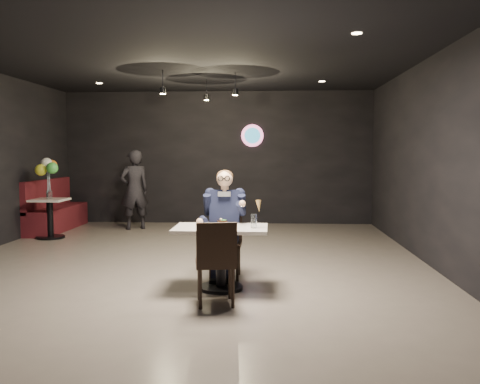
# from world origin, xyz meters

# --- Properties ---
(floor) EXTENTS (9.00, 9.00, 0.00)m
(floor) POSITION_xyz_m (0.00, 0.00, 0.00)
(floor) COLOR slate
(floor) RESTS_ON ground
(wall_sign) EXTENTS (0.50, 0.06, 0.50)m
(wall_sign) POSITION_xyz_m (0.80, 4.47, 2.00)
(wall_sign) COLOR pink
(wall_sign) RESTS_ON floor
(pendant_lights) EXTENTS (1.40, 1.20, 0.36)m
(pendant_lights) POSITION_xyz_m (0.00, 2.00, 2.88)
(pendant_lights) COLOR black
(pendant_lights) RESTS_ON floor
(main_table) EXTENTS (1.10, 0.70, 0.75)m
(main_table) POSITION_xyz_m (0.63, -1.12, 0.38)
(main_table) COLOR white
(main_table) RESTS_ON floor
(chair_far) EXTENTS (0.42, 0.46, 0.92)m
(chair_far) POSITION_xyz_m (0.63, -0.57, 0.46)
(chair_far) COLOR black
(chair_far) RESTS_ON floor
(chair_near) EXTENTS (0.49, 0.53, 0.92)m
(chair_near) POSITION_xyz_m (0.63, -1.71, 0.46)
(chair_near) COLOR black
(chair_near) RESTS_ON floor
(seated_man) EXTENTS (0.60, 0.80, 1.44)m
(seated_man) POSITION_xyz_m (0.63, -0.57, 0.72)
(seated_man) COLOR black
(seated_man) RESTS_ON floor
(dessert_plate) EXTENTS (0.24, 0.24, 0.01)m
(dessert_plate) POSITION_xyz_m (0.64, -1.22, 0.76)
(dessert_plate) COLOR white
(dessert_plate) RESTS_ON main_table
(cake_slice) EXTENTS (0.12, 0.11, 0.07)m
(cake_slice) POSITION_xyz_m (0.66, -1.20, 0.80)
(cake_slice) COLOR black
(cake_slice) RESTS_ON dessert_plate
(mint_leaf) EXTENTS (0.07, 0.04, 0.01)m
(mint_leaf) POSITION_xyz_m (0.67, -1.20, 0.84)
(mint_leaf) COLOR #2A8234
(mint_leaf) RESTS_ON cake_slice
(sundae_glass) EXTENTS (0.07, 0.07, 0.16)m
(sundae_glass) POSITION_xyz_m (1.02, -1.19, 0.83)
(sundae_glass) COLOR silver
(sundae_glass) RESTS_ON main_table
(wafer_cone) EXTENTS (0.08, 0.08, 0.14)m
(wafer_cone) POSITION_xyz_m (1.08, -1.14, 1.00)
(wafer_cone) COLOR tan
(wafer_cone) RESTS_ON sundae_glass
(booth_bench) EXTENTS (0.53, 2.13, 1.06)m
(booth_bench) POSITION_xyz_m (-3.25, 3.25, 0.53)
(booth_bench) COLOR #460F17
(booth_bench) RESTS_ON floor
(side_table) EXTENTS (0.60, 0.60, 0.75)m
(side_table) POSITION_xyz_m (-2.95, 2.25, 0.38)
(side_table) COLOR white
(side_table) RESTS_ON floor
(balloon_vase) EXTENTS (0.11, 0.11, 0.16)m
(balloon_vase) POSITION_xyz_m (-2.95, 2.25, 0.83)
(balloon_vase) COLOR silver
(balloon_vase) RESTS_ON side_table
(balloon_bunch) EXTENTS (0.39, 0.39, 0.65)m
(balloon_bunch) POSITION_xyz_m (-2.95, 2.25, 1.23)
(balloon_bunch) COLOR yellow
(balloon_bunch) RESTS_ON balloon_vase
(passerby) EXTENTS (0.73, 0.65, 1.67)m
(passerby) POSITION_xyz_m (-1.65, 3.48, 0.84)
(passerby) COLOR black
(passerby) RESTS_ON floor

